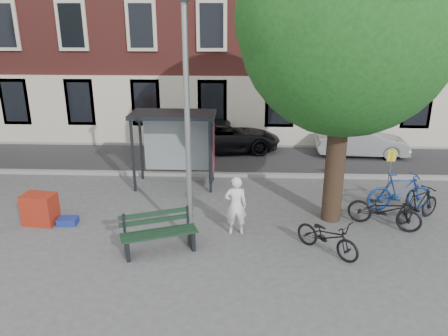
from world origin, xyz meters
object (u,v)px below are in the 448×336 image
object	(u,v)px
car_dark	(225,136)
red_stand	(40,209)
lamppost	(188,141)
car_silver	(362,142)
bench	(159,234)
bus_shelter	(185,132)
bike_b	(400,192)
painter	(236,205)
bike_c	(327,236)
notice_sign	(390,165)
bike_a	(384,210)
bike_d	(418,204)

from	to	relation	value
car_dark	red_stand	bearing A→B (deg)	138.12
car_dark	lamppost	bearing A→B (deg)	168.01
car_dark	car_silver	size ratio (longest dim) A/B	1.27
bench	car_silver	xyz separation A→B (m)	(7.19, 8.29, 0.17)
bus_shelter	bike_b	world-z (taller)	bus_shelter
bus_shelter	painter	size ratio (longest dim) A/B	1.71
bike_c	car_dark	size ratio (longest dim) A/B	0.37
lamppost	car_dark	xyz separation A→B (m)	(0.59, 8.33, -2.11)
lamppost	painter	size ratio (longest dim) A/B	3.67
painter	car_silver	xyz separation A→B (m)	(5.25, 7.27, -0.21)
painter	red_stand	world-z (taller)	painter
bus_shelter	car_silver	xyz separation A→B (m)	(7.05, 3.65, -1.29)
bus_shelter	painter	distance (m)	4.19
bike_b	notice_sign	size ratio (longest dim) A/B	1.22
lamppost	painter	distance (m)	2.34
lamppost	painter	bearing A→B (deg)	21.82
lamppost	bus_shelter	xyz separation A→B (m)	(-0.61, 4.11, -0.87)
bike_c	red_stand	size ratio (longest dim) A/B	1.99
bench	bike_c	bearing A→B (deg)	-20.30
bike_c	bus_shelter	bearing A→B (deg)	85.37
bus_shelter	bike_a	distance (m)	6.88
bench	bike_b	size ratio (longest dim) A/B	1.00
bench	red_stand	distance (m)	3.95
red_stand	bike_d	bearing A→B (deg)	3.30
bike_d	car_silver	world-z (taller)	car_silver
bus_shelter	car_dark	world-z (taller)	bus_shelter
bench	bike_c	xyz separation A→B (m)	(4.26, 0.04, 0.02)
bike_c	bike_d	distance (m)	3.58
bike_d	notice_sign	xyz separation A→B (m)	(-0.36, 1.66, 0.63)
bike_b	bike_a	bearing A→B (deg)	139.71
bus_shelter	bike_d	bearing A→B (deg)	-20.26
notice_sign	car_silver	bearing A→B (deg)	80.83
bench	bike_a	size ratio (longest dim) A/B	0.99
painter	bike_a	distance (m)	4.24
bike_b	red_stand	size ratio (longest dim) A/B	2.23
bike_c	notice_sign	size ratio (longest dim) A/B	1.08
bus_shelter	bike_d	distance (m)	7.71
car_dark	bus_shelter	bearing A→B (deg)	156.22
car_silver	bus_shelter	bearing A→B (deg)	119.55
painter	notice_sign	distance (m)	5.63
painter	car_dark	distance (m)	7.88
bike_a	bike_d	size ratio (longest dim) A/B	1.18
car_dark	bike_c	bearing A→B (deg)	-169.59
bike_d	red_stand	xyz separation A→B (m)	(-10.94, -0.63, -0.07)
bench	red_stand	xyz separation A→B (m)	(-3.70, 1.39, -0.00)
bus_shelter	bike_b	distance (m)	7.18
bus_shelter	bike_c	xyz separation A→B (m)	(4.13, -4.61, -1.45)
painter	bike_d	world-z (taller)	painter
bus_shelter	bench	distance (m)	4.87
car_dark	red_stand	world-z (taller)	car_dark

